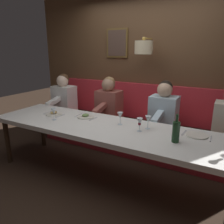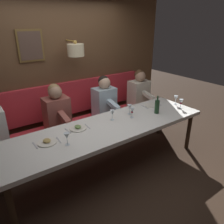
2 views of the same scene
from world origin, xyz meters
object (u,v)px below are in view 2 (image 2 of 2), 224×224
(wine_glass_0, at_px, (176,98))
(dining_table, at_px, (109,129))
(wine_glass_2, at_px, (67,136))
(diner_middle, at_px, (57,109))
(wine_glass_1, at_px, (130,107))
(wine_glass_4, at_px, (112,113))
(wine_bottle, at_px, (157,107))
(diner_nearest, at_px, (139,90))
(diner_near, at_px, (104,98))
(wine_glass_5, at_px, (132,111))
(wine_glass_3, at_px, (181,102))

(wine_glass_0, bearing_deg, dining_table, 90.71)
(dining_table, xyz_separation_m, wine_glass_2, (-0.13, 0.72, 0.17))
(dining_table, distance_m, diner_middle, 0.99)
(wine_glass_2, bearing_deg, wine_glass_1, -76.73)
(wine_glass_4, xyz_separation_m, wine_bottle, (-0.21, -0.75, -0.00))
(diner_nearest, distance_m, diner_middle, 1.82)
(wine_bottle, bearing_deg, diner_middle, 54.69)
(diner_near, relative_size, wine_glass_5, 4.82)
(wine_glass_1, bearing_deg, dining_table, 107.37)
(wine_glass_1, relative_size, wine_glass_2, 1.00)
(diner_near, xyz_separation_m, diner_middle, (0.00, 0.95, 0.00))
(wine_glass_2, bearing_deg, wine_glass_4, -72.99)
(diner_near, relative_size, wine_glass_3, 4.82)
(diner_near, height_order, wine_glass_4, diner_near)
(wine_glass_2, height_order, wine_glass_4, same)
(diner_near, relative_size, wine_bottle, 2.64)
(diner_nearest, xyz_separation_m, wine_glass_2, (-1.01, 2.10, 0.04))
(diner_near, bearing_deg, dining_table, 149.95)
(dining_table, height_order, wine_glass_2, wine_glass_2)
(diner_middle, height_order, wine_glass_1, diner_middle)
(wine_glass_5, relative_size, wine_bottle, 0.55)
(diner_nearest, height_order, diner_middle, same)
(diner_middle, bearing_deg, wine_bottle, -125.31)
(diner_middle, distance_m, wine_glass_1, 1.20)
(wine_glass_1, xyz_separation_m, wine_bottle, (-0.24, -0.39, -0.00))
(wine_glass_3, relative_size, wine_glass_5, 1.00)
(wine_glass_2, distance_m, wine_glass_3, 2.13)
(dining_table, xyz_separation_m, diner_near, (0.88, -0.51, 0.13))
(wine_glass_0, relative_size, wine_bottle, 0.55)
(diner_nearest, bearing_deg, wine_bottle, 153.62)
(wine_glass_1, height_order, wine_glass_3, same)
(wine_glass_2, bearing_deg, dining_table, -79.84)
(wine_glass_0, bearing_deg, wine_glass_3, 155.02)
(wine_glass_2, relative_size, wine_bottle, 0.55)
(diner_middle, xyz_separation_m, wine_glass_3, (-1.04, -1.85, 0.04))
(wine_glass_3, bearing_deg, wine_glass_5, 78.47)
(wine_glass_0, relative_size, wine_glass_5, 1.00)
(wine_glass_4, distance_m, wine_bottle, 0.78)
(wine_glass_4, height_order, wine_glass_5, same)
(diner_middle, bearing_deg, diner_nearest, -90.00)
(diner_middle, bearing_deg, diner_near, -90.00)
(wine_glass_1, bearing_deg, wine_bottle, -121.52)
(diner_near, relative_size, wine_glass_2, 4.82)
(dining_table, distance_m, wine_glass_1, 0.58)
(wine_glass_2, bearing_deg, wine_bottle, -88.08)
(diner_middle, height_order, wine_glass_5, diner_middle)
(wine_glass_2, height_order, wine_bottle, wine_bottle)
(diner_middle, height_order, wine_glass_2, diner_middle)
(diner_middle, bearing_deg, wine_glass_3, -119.36)
(dining_table, xyz_separation_m, wine_glass_1, (0.16, -0.53, 0.17))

